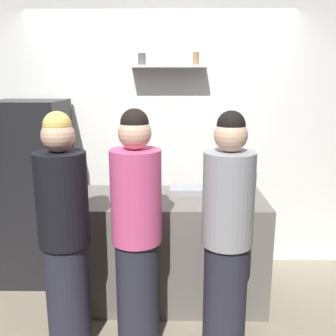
# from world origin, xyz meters

# --- Properties ---
(ground_plane) EXTENTS (5.28, 5.28, 0.00)m
(ground_plane) POSITION_xyz_m (0.00, 0.00, 0.00)
(ground_plane) COLOR gray
(back_wall_assembly) EXTENTS (4.80, 0.32, 2.60)m
(back_wall_assembly) POSITION_xyz_m (0.00, 1.25, 1.30)
(back_wall_assembly) COLOR white
(back_wall_assembly) RESTS_ON ground
(refrigerator) EXTENTS (0.63, 0.63, 1.69)m
(refrigerator) POSITION_xyz_m (-1.17, 0.85, 0.84)
(refrigerator) COLOR black
(refrigerator) RESTS_ON ground
(counter) EXTENTS (1.61, 0.72, 0.91)m
(counter) POSITION_xyz_m (0.08, 0.49, 0.46)
(counter) COLOR #66605B
(counter) RESTS_ON ground
(baking_pan) EXTENTS (0.34, 0.24, 0.05)m
(baking_pan) POSITION_xyz_m (0.27, 0.63, 0.94)
(baking_pan) COLOR gray
(baking_pan) RESTS_ON counter
(utensil_holder) EXTENTS (0.09, 0.09, 0.22)m
(utensil_holder) POSITION_xyz_m (-0.07, 0.63, 0.98)
(utensil_holder) COLOR #B2B2B7
(utensil_holder) RESTS_ON counter
(wine_bottle_green_glass) EXTENTS (0.07, 0.07, 0.35)m
(wine_bottle_green_glass) POSITION_xyz_m (0.58, 0.33, 1.05)
(wine_bottle_green_glass) COLOR #19471E
(wine_bottle_green_glass) RESTS_ON counter
(wine_bottle_dark_glass) EXTENTS (0.08, 0.08, 0.32)m
(wine_bottle_dark_glass) POSITION_xyz_m (-0.23, 0.70, 1.03)
(wine_bottle_dark_glass) COLOR black
(wine_bottle_dark_glass) RESTS_ON counter
(water_bottle_plastic) EXTENTS (0.09, 0.09, 0.24)m
(water_bottle_plastic) POSITION_xyz_m (0.79, 0.59, 1.02)
(water_bottle_plastic) COLOR silver
(water_bottle_plastic) RESTS_ON counter
(person_grey_hoodie) EXTENTS (0.34, 0.34, 1.68)m
(person_grey_hoodie) POSITION_xyz_m (0.49, -0.15, 0.83)
(person_grey_hoodie) COLOR #262633
(person_grey_hoodie) RESTS_ON ground
(person_pink_top) EXTENTS (0.34, 0.34, 1.69)m
(person_pink_top) POSITION_xyz_m (-0.12, -0.13, 0.84)
(person_pink_top) COLOR #262633
(person_pink_top) RESTS_ON ground
(person_blonde) EXTENTS (0.34, 0.34, 1.68)m
(person_blonde) POSITION_xyz_m (-0.61, -0.15, 0.83)
(person_blonde) COLOR #262633
(person_blonde) RESTS_ON ground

